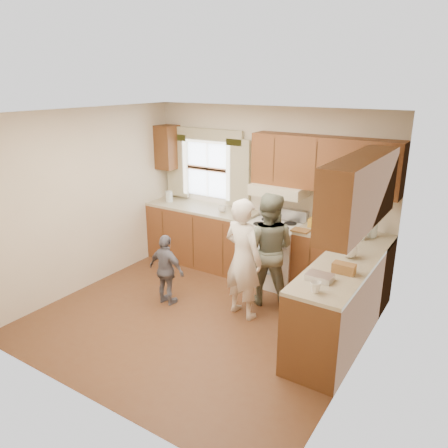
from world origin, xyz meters
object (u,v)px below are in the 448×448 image
Objects in this scene: woman_left at (243,259)px; woman_right at (268,249)px; stove at (274,252)px; child at (167,270)px.

woman_right is at bearing -88.43° from woman_left.
child is (-0.89, -1.35, 0.01)m from stove.
stove is 0.68m from woman_right.
woman_left is at bearing -84.96° from stove.
woman_left is 1.02× the size of woman_right.
stove is at bearing -72.29° from woman_left.
child is (-1.08, -0.76, -0.27)m from woman_right.
child is at bearing 29.07° from woman_left.
stove is 0.71× the size of woman_right.
woman_left is at bearing 63.55° from woman_right.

